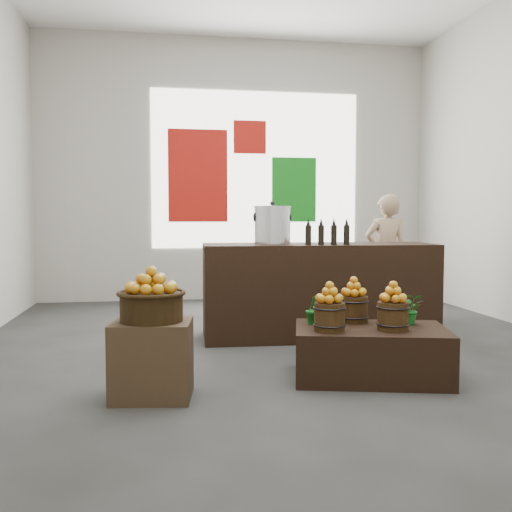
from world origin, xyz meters
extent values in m
plane|color=#383836|center=(0.00, 0.00, 0.00)|extent=(7.00, 7.00, 0.00)
cube|color=#AFABA2|center=(0.00, 3.50, 2.00)|extent=(6.00, 0.04, 4.00)
cube|color=white|center=(0.30, 3.48, 2.00)|extent=(3.20, 0.02, 2.40)
cube|color=#AB140D|center=(-0.60, 3.47, 1.90)|extent=(0.90, 0.04, 1.40)
cube|color=#117316|center=(0.90, 3.47, 1.70)|extent=(0.70, 0.04, 1.00)
cube|color=#AB140D|center=(0.20, 3.47, 2.50)|extent=(0.50, 0.04, 0.50)
cube|color=#503D25|center=(-1.21, -1.29, 0.27)|extent=(0.60, 0.51, 0.54)
cylinder|color=black|center=(-1.21, -1.29, 0.64)|extent=(0.44, 0.44, 0.20)
cube|color=black|center=(0.47, -1.08, 0.20)|extent=(1.31, 0.97, 0.41)
cylinder|color=#3E2710|center=(0.11, -1.16, 0.51)|extent=(0.23, 0.23, 0.22)
cylinder|color=#3E2710|center=(0.60, -1.20, 0.51)|extent=(0.23, 0.23, 0.22)
cylinder|color=#3E2710|center=(0.41, -0.84, 0.51)|extent=(0.23, 0.23, 0.22)
imported|color=#135E1C|center=(0.83, -0.99, 0.53)|extent=(0.29, 0.27, 0.25)
imported|color=#135E1C|center=(0.07, -0.86, 0.53)|extent=(0.15, 0.13, 0.24)
cube|color=black|center=(0.49, 0.51, 0.49)|extent=(2.45, 0.87, 0.99)
cylinder|color=silver|center=(-0.01, 0.53, 1.18)|extent=(0.37, 0.37, 0.37)
imported|color=#9D8060|center=(1.77, 1.82, 0.78)|extent=(0.59, 0.41, 1.57)
camera|label=1|loc=(-1.12, -5.29, 1.27)|focal=40.00mm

